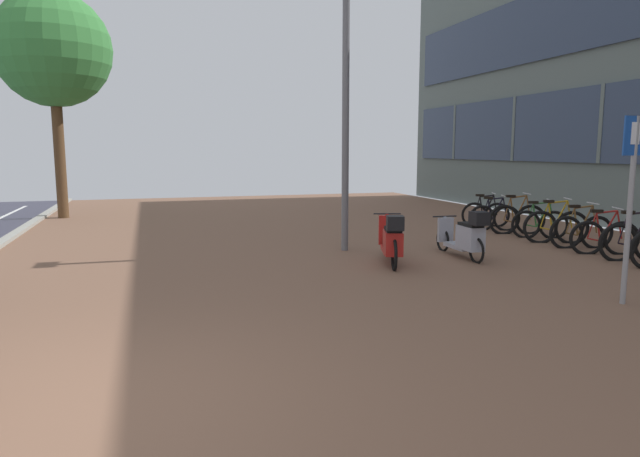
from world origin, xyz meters
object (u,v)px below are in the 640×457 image
(bicycle_rack_04, at_px, (581,232))
(bicycle_rack_05, at_px, (556,227))
(bicycle_rack_08, at_px, (494,217))
(scooter_near, at_px, (392,240))
(street_tree, at_px, (53,50))
(parking_sign, at_px, (632,190))
(bicycle_rack_07, at_px, (517,219))
(lamp_post, at_px, (346,100))
(scooter_mid, at_px, (466,236))
(bicycle_rack_06, at_px, (540,224))
(bicycle_rack_02, at_px, (635,242))
(bicycle_rack_03, at_px, (604,237))
(bicycle_rack_09, at_px, (485,214))

(bicycle_rack_04, height_order, bicycle_rack_05, bicycle_rack_05)
(bicycle_rack_05, relative_size, bicycle_rack_08, 1.13)
(bicycle_rack_04, distance_m, scooter_near, 4.49)
(bicycle_rack_08, bearing_deg, street_tree, 150.52)
(scooter_near, bearing_deg, bicycle_rack_05, 13.41)
(scooter_near, relative_size, parking_sign, 0.74)
(bicycle_rack_07, relative_size, parking_sign, 0.56)
(scooter_near, bearing_deg, bicycle_rack_04, 4.58)
(parking_sign, bearing_deg, lamp_post, 114.24)
(scooter_mid, xyz_separation_m, lamp_post, (-1.86, 1.51, 2.57))
(bicycle_rack_06, bearing_deg, lamp_post, -178.24)
(bicycle_rack_02, relative_size, scooter_near, 0.74)
(scooter_mid, bearing_deg, bicycle_rack_07, 39.16)
(bicycle_rack_07, xyz_separation_m, lamp_post, (-4.76, -0.84, 2.64))
(bicycle_rack_04, distance_m, parking_sign, 4.60)
(bicycle_rack_05, xyz_separation_m, bicycle_rack_07, (0.03, 1.39, 0.00))
(bicycle_rack_03, relative_size, scooter_mid, 0.72)
(bicycle_rack_02, height_order, parking_sign, parking_sign)
(scooter_near, distance_m, parking_sign, 3.91)
(bicycle_rack_04, height_order, bicycle_rack_06, bicycle_rack_04)
(scooter_mid, bearing_deg, parking_sign, -84.44)
(bicycle_rack_05, relative_size, parking_sign, 0.55)
(bicycle_rack_02, height_order, bicycle_rack_07, bicycle_rack_07)
(bicycle_rack_08, bearing_deg, scooter_near, -143.82)
(bicycle_rack_05, relative_size, lamp_post, 0.25)
(bicycle_rack_03, xyz_separation_m, lamp_post, (-4.70, 1.94, 2.66))
(bicycle_rack_06, bearing_deg, bicycle_rack_09, 91.51)
(bicycle_rack_03, bearing_deg, bicycle_rack_02, -87.32)
(bicycle_rack_02, xyz_separation_m, bicycle_rack_07, (0.03, 3.48, 0.01))
(bicycle_rack_07, bearing_deg, bicycle_rack_06, -81.43)
(scooter_mid, bearing_deg, bicycle_rack_03, -8.50)
(bicycle_rack_04, bearing_deg, bicycle_rack_02, -91.93)
(bicycle_rack_02, relative_size, lamp_post, 0.25)
(bicycle_rack_08, xyz_separation_m, lamp_post, (-4.60, -1.54, 2.67))
(bicycle_rack_02, distance_m, bicycle_rack_05, 2.09)
(scooter_mid, bearing_deg, bicycle_rack_04, 5.32)
(scooter_mid, bearing_deg, street_tree, 131.45)
(bicycle_rack_03, height_order, street_tree, street_tree)
(bicycle_rack_06, bearing_deg, bicycle_rack_04, -93.48)
(bicycle_rack_02, distance_m, scooter_near, 4.55)
(bicycle_rack_07, relative_size, scooter_near, 0.76)
(bicycle_rack_09, height_order, lamp_post, lamp_post)
(street_tree, bearing_deg, scooter_mid, -48.55)
(bicycle_rack_07, xyz_separation_m, bicycle_rack_09, (0.05, 1.39, -0.03))
(bicycle_rack_02, bearing_deg, lamp_post, 150.89)
(bicycle_rack_02, relative_size, parking_sign, 0.55)
(scooter_near, height_order, street_tree, street_tree)
(bicycle_rack_02, xyz_separation_m, bicycle_rack_08, (-0.13, 4.17, -0.03))
(bicycle_rack_07, height_order, scooter_mid, bicycle_rack_07)
(bicycle_rack_05, bearing_deg, bicycle_rack_09, 88.36)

